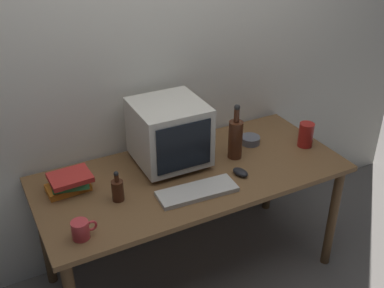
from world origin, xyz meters
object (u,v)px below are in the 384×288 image
(keyboard, at_px, (197,191))
(metal_canister, at_px, (306,135))
(bottle_short, at_px, (118,189))
(book_stack, at_px, (70,183))
(crt_monitor, at_px, (169,133))
(mug, at_px, (81,230))
(computer_mouse, at_px, (240,172))
(bottle_tall, at_px, (235,138))
(cd_spindle, at_px, (250,140))

(keyboard, xyz_separation_m, metal_canister, (0.82, 0.14, 0.06))
(bottle_short, height_order, metal_canister, bottle_short)
(bottle_short, relative_size, book_stack, 0.73)
(crt_monitor, xyz_separation_m, bottle_short, (-0.39, -0.20, -0.13))
(book_stack, xyz_separation_m, metal_canister, (1.40, -0.19, 0.02))
(mug, bearing_deg, computer_mouse, 6.39)
(crt_monitor, relative_size, bottle_short, 2.29)
(metal_canister, bearing_deg, book_stack, 172.18)
(crt_monitor, height_order, metal_canister, crt_monitor)
(bottle_short, distance_m, mug, 0.32)
(bottle_short, distance_m, metal_canister, 1.20)
(bottle_tall, relative_size, metal_canister, 2.25)
(bottle_short, xyz_separation_m, mug, (-0.25, -0.20, -0.02))
(crt_monitor, height_order, mug, crt_monitor)
(keyboard, xyz_separation_m, computer_mouse, (0.29, 0.04, 0.01))
(book_stack, height_order, mug, book_stack)
(metal_canister, bearing_deg, computer_mouse, -169.84)
(keyboard, distance_m, cd_spindle, 0.63)
(keyboard, xyz_separation_m, cd_spindle, (0.54, 0.32, 0.01))
(bottle_tall, distance_m, mug, 1.04)
(bottle_short, bearing_deg, book_stack, 135.49)
(mug, bearing_deg, bottle_short, 38.71)
(bottle_short, bearing_deg, metal_canister, 0.01)
(keyboard, distance_m, mug, 0.63)
(cd_spindle, bearing_deg, crt_monitor, 177.33)
(mug, bearing_deg, book_stack, 82.53)
(bottle_tall, bearing_deg, crt_monitor, 161.99)
(crt_monitor, height_order, book_stack, crt_monitor)
(cd_spindle, distance_m, metal_canister, 0.34)
(crt_monitor, bearing_deg, bottle_short, -152.07)
(computer_mouse, relative_size, bottle_tall, 0.30)
(metal_canister, bearing_deg, mug, -172.23)
(keyboard, height_order, bottle_tall, bottle_tall)
(computer_mouse, bearing_deg, bottle_tall, 53.06)
(mug, xyz_separation_m, metal_canister, (1.45, 0.20, 0.03))
(cd_spindle, height_order, metal_canister, metal_canister)
(mug, xyz_separation_m, cd_spindle, (1.17, 0.38, -0.02))
(bottle_tall, bearing_deg, computer_mouse, -112.76)
(bottle_tall, height_order, bottle_short, bottle_tall)
(bottle_short, bearing_deg, mug, -141.29)
(keyboard, height_order, book_stack, book_stack)
(crt_monitor, relative_size, book_stack, 1.68)
(keyboard, xyz_separation_m, mug, (-0.63, -0.06, 0.03))
(bottle_short, relative_size, mug, 1.43)
(crt_monitor, xyz_separation_m, keyboard, (-0.00, -0.34, -0.18))
(computer_mouse, height_order, metal_canister, metal_canister)
(crt_monitor, distance_m, bottle_short, 0.46)
(keyboard, distance_m, computer_mouse, 0.30)
(bottle_short, bearing_deg, keyboard, -19.68)
(bottle_tall, distance_m, metal_canister, 0.46)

